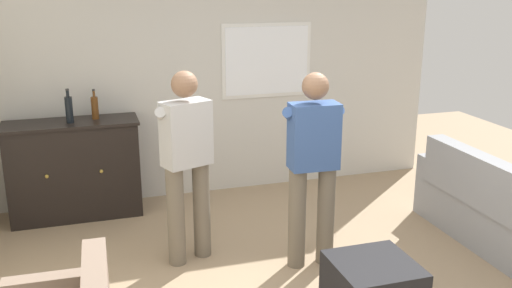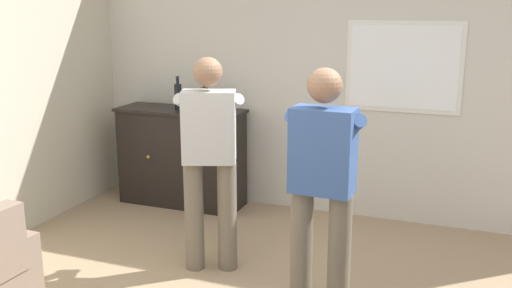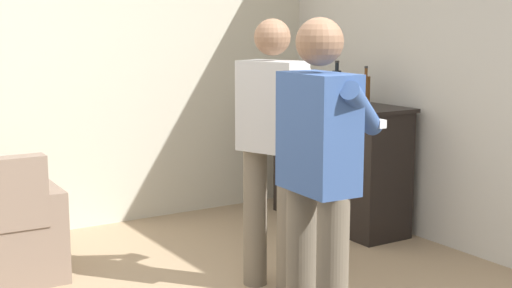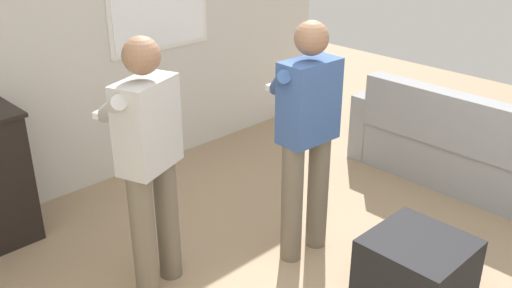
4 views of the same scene
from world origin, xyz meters
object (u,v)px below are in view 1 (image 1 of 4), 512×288
sideboard_cabinet (75,170)px  person_standing_left (186,158)px  ottoman (373,287)px  person_standing_right (313,161)px  bottle_wine_green (69,109)px  bottle_liquor_amber (95,107)px

sideboard_cabinet → person_standing_left: 1.64m
sideboard_cabinet → ottoman: sideboard_cabinet is taller
sideboard_cabinet → person_standing_right: bearing=-40.9°
bottle_wine_green → ottoman: bearing=-49.9°
ottoman → person_standing_right: bearing=100.3°
bottle_wine_green → ottoman: 3.36m
bottle_wine_green → ottoman: (2.07, -2.46, -0.95)m
bottle_wine_green → bottle_liquor_amber: 0.27m
person_standing_right → bottle_wine_green: bearing=139.8°
sideboard_cabinet → bottle_wine_green: 0.65m
sideboard_cabinet → bottle_liquor_amber: 0.68m
bottle_wine_green → person_standing_left: size_ratio=0.20×
sideboard_cabinet → bottle_wine_green: (0.00, -0.04, 0.65)m
sideboard_cabinet → ottoman: 3.27m
ottoman → person_standing_right: (-0.15, 0.84, 0.74)m
ottoman → person_standing_left: bearing=132.8°
bottle_liquor_amber → person_standing_right: size_ratio=0.18×
sideboard_cabinet → ottoman: size_ratio=2.21×
bottle_liquor_amber → person_standing_left: person_standing_left is taller
ottoman → bottle_liquor_amber: bearing=125.5°
bottle_wine_green → person_standing_right: person_standing_right is taller
ottoman → bottle_wine_green: bearing=130.1°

